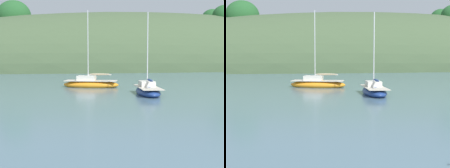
# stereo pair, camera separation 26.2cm
# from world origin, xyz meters

# --- Properties ---
(far_shoreline_hill) EXTENTS (150.00, 36.00, 31.03)m
(far_shoreline_hill) POSITION_xyz_m (25.11, 74.16, 0.13)
(far_shoreline_hill) COLOR #425638
(far_shoreline_hill) RESTS_ON ground
(sailboat_yellow_far) EXTENTS (2.73, 5.93, 7.51)m
(sailboat_yellow_far) POSITION_xyz_m (3.76, 22.14, 0.36)
(sailboat_yellow_far) COLOR navy
(sailboat_yellow_far) RESTS_ON ground
(sailboat_white_near) EXTENTS (6.48, 4.15, 8.56)m
(sailboat_white_near) POSITION_xyz_m (-0.13, 30.04, 0.39)
(sailboat_white_near) COLOR orange
(sailboat_white_near) RESTS_ON ground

